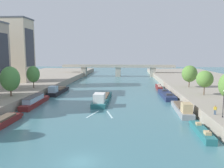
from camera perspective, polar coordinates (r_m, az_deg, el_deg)
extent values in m
plane|color=#42757F|center=(29.09, -7.91, -18.76)|extent=(400.00, 400.00, 0.00)
cube|color=gray|center=(92.02, -23.90, -0.38)|extent=(36.00, 170.00, 2.31)
cube|color=gray|center=(87.34, 25.38, -0.86)|extent=(36.00, 170.00, 2.31)
cube|color=#23666B|center=(62.40, -2.38, -3.84)|extent=(3.66, 18.59, 1.02)
cube|color=#23666B|center=(71.78, -1.45, -2.25)|extent=(3.30, 1.26, 0.87)
cube|color=#23666B|center=(62.30, -2.39, -3.36)|extent=(3.73, 18.59, 0.06)
cube|color=white|center=(55.95, -3.19, -3.46)|extent=(2.63, 3.74, 2.17)
cube|color=black|center=(57.70, -2.94, -2.79)|extent=(2.08, 0.05, 0.61)
cube|color=brown|center=(64.07, -2.19, -2.86)|extent=(2.80, 9.68, 0.36)
cylinder|color=#232328|center=(56.71, -2.56, -3.85)|extent=(0.07, 0.07, 1.10)
cube|color=silver|center=(49.06, -0.60, -7.61)|extent=(1.94, 5.88, 0.03)
cube|color=silver|center=(49.50, -4.78, -7.49)|extent=(2.06, 5.85, 0.03)
cube|color=maroon|center=(45.68, -26.06, -8.87)|extent=(2.49, 11.09, 1.07)
cube|color=maroon|center=(50.60, -22.67, -7.00)|extent=(2.27, 1.25, 0.90)
cube|color=maroon|center=(45.53, -26.10, -8.19)|extent=(2.54, 11.09, 0.06)
cube|color=brown|center=(46.39, -25.42, -7.59)|extent=(1.92, 5.77, 0.36)
cube|color=maroon|center=(60.74, -18.68, -4.51)|extent=(2.70, 14.09, 1.12)
cube|color=maroon|center=(67.49, -16.40, -3.14)|extent=(2.30, 1.28, 0.92)
cube|color=maroon|center=(60.63, -18.70, -3.97)|extent=(2.75, 14.09, 0.06)
cube|color=#9EBCD6|center=(59.86, -18.97, -3.50)|extent=(2.16, 9.03, 1.22)
cube|color=#4C4C51|center=(59.75, -19.00, -2.89)|extent=(2.31, 9.30, 0.08)
cylinder|color=#232328|center=(56.56, -19.94, -4.24)|extent=(0.07, 0.07, 1.10)
cube|color=black|center=(76.84, -13.28, -1.84)|extent=(3.11, 14.56, 1.09)
cube|color=black|center=(84.04, -11.73, -0.93)|extent=(2.92, 1.24, 0.91)
cube|color=black|center=(76.75, -13.29, -1.42)|extent=(3.17, 14.56, 0.06)
cube|color=#9EBCD6|center=(71.96, -14.49, -1.27)|extent=(2.31, 2.92, 1.88)
cube|color=black|center=(73.29, -14.13, -0.88)|extent=(1.84, 0.04, 0.53)
cube|color=brown|center=(78.09, -12.97, -1.10)|extent=(2.42, 7.58, 0.36)
cylinder|color=#232328|center=(72.42, -13.99, -1.51)|extent=(0.07, 0.07, 1.10)
cube|color=#23666B|center=(39.83, 21.55, -11.09)|extent=(1.73, 9.25, 0.96)
cube|color=#23666B|center=(44.35, 19.72, -8.97)|extent=(1.52, 1.23, 0.84)
cube|color=#23666B|center=(39.67, 21.58, -10.39)|extent=(1.77, 9.25, 0.06)
cube|color=tan|center=(41.46, 20.79, -9.24)|extent=(0.81, 0.91, 0.40)
cube|color=tan|center=(37.25, 22.75, -11.19)|extent=(0.89, 1.11, 0.48)
cylinder|color=#232328|center=(37.06, 23.22, -10.81)|extent=(0.07, 0.07, 1.10)
cube|color=gray|center=(53.29, 17.01, -6.14)|extent=(2.95, 13.79, 1.06)
cube|color=gray|center=(60.18, 15.70, -4.43)|extent=(2.43, 1.30, 0.90)
cube|color=gray|center=(53.16, 17.03, -5.55)|extent=(3.00, 13.80, 0.06)
cube|color=tan|center=(48.49, 18.14, -5.67)|extent=(1.97, 2.80, 1.89)
cube|color=black|center=(49.75, 17.82, -4.99)|extent=(1.51, 0.08, 0.53)
cube|color=brown|center=(54.43, 16.76, -5.01)|extent=(2.19, 7.19, 0.36)
cylinder|color=#232328|center=(49.19, 18.42, -5.97)|extent=(0.07, 0.07, 1.10)
cube|color=#1E284C|center=(69.95, 13.49, -2.71)|extent=(3.31, 14.86, 1.23)
cube|color=#1E284C|center=(77.46, 12.47, -1.60)|extent=(2.94, 1.30, 0.98)
cube|color=#1E284C|center=(69.84, 13.51, -2.19)|extent=(3.37, 14.86, 0.06)
cube|color=#38383D|center=(72.96, 13.06, -1.58)|extent=(1.55, 0.92, 0.40)
cube|color=#38383D|center=(65.78, 14.16, -2.57)|extent=(1.71, 1.13, 0.48)
cylinder|color=#232328|center=(65.53, 14.62, -2.35)|extent=(0.07, 0.07, 1.10)
cube|color=maroon|center=(85.28, 11.62, -0.84)|extent=(2.14, 9.99, 1.19)
cube|color=maroon|center=(90.50, 11.31, -0.28)|extent=(1.73, 1.31, 0.96)
cube|color=maroon|center=(85.19, 11.63, -0.43)|extent=(2.17, 9.99, 0.06)
cube|color=beige|center=(87.31, 11.50, -0.08)|extent=(0.92, 0.93, 0.40)
cube|color=beige|center=(82.41, 11.82, -0.51)|extent=(1.02, 1.14, 0.48)
cylinder|color=#232328|center=(82.20, 12.03, -0.32)|extent=(0.07, 0.07, 1.10)
cylinder|color=brown|center=(62.40, -23.95, -1.56)|extent=(0.39, 0.39, 2.71)
ellipsoid|color=#4C8942|center=(62.02, -24.10, 1.21)|extent=(4.74, 4.74, 6.11)
cylinder|color=brown|center=(74.34, -18.99, 0.15)|extent=(0.27, 0.27, 2.95)
ellipsoid|color=#4C8942|center=(74.05, -19.08, 2.34)|extent=(3.92, 3.92, 5.01)
cylinder|color=brown|center=(63.37, 22.03, -1.21)|extent=(0.25, 0.25, 2.96)
ellipsoid|color=#568438|center=(63.04, 22.15, 1.18)|extent=(4.23, 4.23, 4.27)
cylinder|color=brown|center=(76.17, 18.70, 0.30)|extent=(0.29, 0.29, 2.87)
ellipsoid|color=#568438|center=(75.88, 18.79, 2.45)|extent=(4.76, 4.76, 5.20)
cylinder|color=black|center=(42.26, 26.05, -4.65)|extent=(0.11, 0.11, 4.34)
sphere|color=#EAE5C6|center=(41.86, 26.23, -1.56)|extent=(0.28, 0.28, 0.28)
cylinder|color=black|center=(42.72, 25.89, -7.37)|extent=(0.22, 0.22, 0.20)
cube|color=#232833|center=(74.72, -26.01, 6.98)|extent=(0.04, 8.83, 11.74)
cube|color=beige|center=(94.71, -23.18, 7.61)|extent=(12.18, 9.29, 23.18)
cube|color=#4C515B|center=(95.57, -23.56, 14.72)|extent=(12.54, 9.56, 0.50)
cube|color=#232833|center=(92.12, -19.80, 8.51)|extent=(0.04, 7.43, 13.91)
cube|color=#ADA899|center=(128.72, 1.54, 4.31)|extent=(62.88, 4.40, 0.60)
cube|color=#ADA899|center=(126.68, 1.50, 4.60)|extent=(62.88, 0.30, 0.90)
cube|color=#ADA899|center=(130.68, 1.58, 4.69)|extent=(62.88, 0.30, 0.90)
cube|color=#ADA899|center=(131.21, -6.99, 3.05)|extent=(2.80, 3.60, 5.20)
cube|color=#ADA899|center=(128.92, 1.53, 3.02)|extent=(2.80, 3.60, 5.20)
cube|color=#ADA899|center=(129.54, 10.17, 2.93)|extent=(2.80, 3.60, 5.20)
cylinder|color=navy|center=(43.96, 24.21, -6.44)|extent=(0.13, 0.13, 0.84)
cylinder|color=navy|center=(43.98, 24.47, -6.45)|extent=(0.13, 0.13, 0.84)
cube|color=gold|center=(43.81, 24.39, -5.55)|extent=(0.38, 0.29, 0.56)
sphere|color=#9E7051|center=(43.73, 24.42, -5.04)|extent=(0.21, 0.21, 0.21)
cylinder|color=gold|center=(43.80, 24.10, -5.54)|extent=(0.09, 0.09, 0.54)
cylinder|color=gold|center=(43.83, 24.68, -5.56)|extent=(0.09, 0.09, 0.54)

